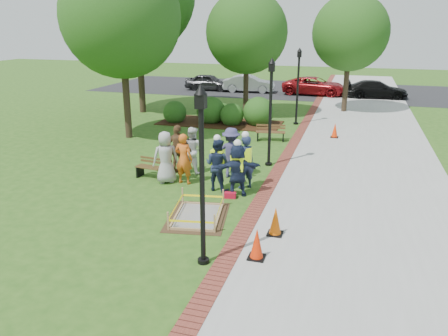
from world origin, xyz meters
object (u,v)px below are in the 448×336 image
(wet_concrete_pad, at_px, (197,210))
(hivis_worker_c, at_px, (217,163))
(bench_near, at_px, (154,172))
(hivis_worker_a, at_px, (237,168))
(hivis_worker_b, at_px, (245,161))
(lamp_near, at_px, (202,164))
(cone_front, at_px, (257,244))

(wet_concrete_pad, distance_m, hivis_worker_c, 2.46)
(bench_near, distance_m, hivis_worker_a, 3.58)
(hivis_worker_b, bearing_deg, hivis_worker_c, -152.99)
(wet_concrete_pad, bearing_deg, bench_near, 134.69)
(hivis_worker_c, bearing_deg, hivis_worker_b, 27.01)
(wet_concrete_pad, height_order, bench_near, bench_near)
(wet_concrete_pad, xyz_separation_m, lamp_near, (1.03, -2.40, 2.25))
(cone_front, height_order, lamp_near, lamp_near)
(bench_near, distance_m, cone_front, 6.79)
(hivis_worker_a, bearing_deg, lamp_near, -85.38)
(bench_near, relative_size, cone_front, 1.75)
(hivis_worker_a, bearing_deg, bench_near, 167.34)
(wet_concrete_pad, distance_m, lamp_near, 3.45)
(bench_near, xyz_separation_m, hivis_worker_b, (3.48, 0.00, 0.77))
(lamp_near, distance_m, hivis_worker_c, 5.11)
(hivis_worker_a, bearing_deg, hivis_worker_b, 85.41)
(cone_front, distance_m, hivis_worker_b, 4.90)
(cone_front, height_order, hivis_worker_b, hivis_worker_b)
(bench_near, height_order, hivis_worker_a, hivis_worker_a)
(lamp_near, relative_size, hivis_worker_c, 2.17)
(cone_front, relative_size, hivis_worker_a, 0.42)
(cone_front, xyz_separation_m, lamp_near, (-1.18, -0.55, 2.09))
(cone_front, relative_size, hivis_worker_c, 0.41)
(wet_concrete_pad, height_order, hivis_worker_b, hivis_worker_b)
(wet_concrete_pad, relative_size, bench_near, 1.80)
(bench_near, relative_size, lamp_near, 0.33)
(bench_near, height_order, lamp_near, lamp_near)
(wet_concrete_pad, height_order, cone_front, cone_front)
(cone_front, distance_m, lamp_near, 2.46)
(wet_concrete_pad, distance_m, bench_near, 3.91)
(hivis_worker_b, bearing_deg, wet_concrete_pad, -104.83)
(hivis_worker_a, xyz_separation_m, hivis_worker_b, (0.06, 0.77, 0.04))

